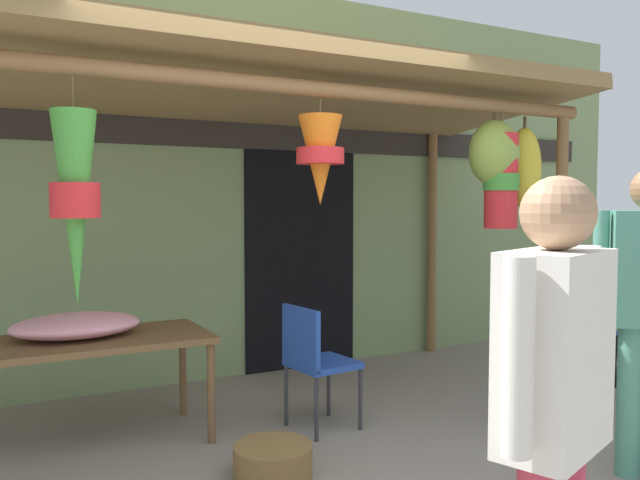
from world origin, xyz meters
name	(u,v)px	position (x,y,z in m)	size (l,w,h in m)	color
ground_plane	(315,472)	(0.00, 0.00, 0.00)	(30.00, 30.00, 0.00)	gray
shop_facade	(194,182)	(0.01, 2.23, 1.70)	(9.96, 0.29, 3.40)	#7A9360
market_stall_canopy	(281,109)	(0.31, 1.10, 2.20)	(4.93, 2.12, 2.52)	brown
display_table	(91,348)	(-1.05, 1.01, 0.62)	(1.45, 0.72, 0.68)	brown
flower_heap_on_table	(79,325)	(-1.10, 1.07, 0.76)	(0.78, 0.55, 0.15)	pink
folding_chair	(314,356)	(0.31, 0.59, 0.50)	(0.45, 0.45, 0.84)	#2347A8
wicker_basket_by_table	(273,461)	(-0.24, 0.05, 0.09)	(0.44, 0.44, 0.18)	brown
parked_bicycle	(592,362)	(2.32, 0.01, 0.35)	(1.73, 0.46, 0.92)	black
vendor_in_orange	(554,400)	(-0.16, -1.83, 0.95)	(0.56, 0.34, 1.61)	#B23347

